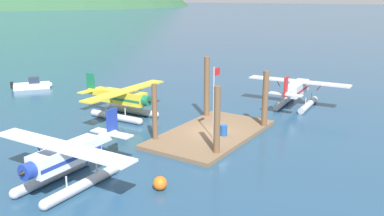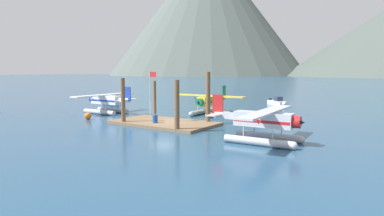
{
  "view_description": "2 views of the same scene",
  "coord_description": "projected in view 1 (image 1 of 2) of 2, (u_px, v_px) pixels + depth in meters",
  "views": [
    {
      "loc": [
        -27.59,
        -15.99,
        11.13
      ],
      "look_at": [
        -0.6,
        1.49,
        2.27
      ],
      "focal_mm": 38.08,
      "sensor_mm": 36.0,
      "label": 1
    },
    {
      "loc": [
        22.86,
        -27.85,
        5.86
      ],
      "look_at": [
        2.03,
        2.61,
        1.71
      ],
      "focal_mm": 30.36,
      "sensor_mm": 36.0,
      "label": 2
    }
  ],
  "objects": [
    {
      "name": "boat_white_open_north",
      "position": [
        33.0,
        85.0,
        50.6
      ],
      "size": [
        4.23,
        3.77,
        1.5
      ],
      "color": "silver",
      "rests_on": "ground"
    },
    {
      "name": "piling_far_left",
      "position": [
        155.0,
        114.0,
        31.46
      ],
      "size": [
        0.39,
        0.39,
        4.71
      ],
      "primitive_type": "cylinder",
      "color": "brown",
      "rests_on": "ground"
    },
    {
      "name": "piling_near_left",
      "position": [
        217.0,
        122.0,
        28.63
      ],
      "size": [
        0.47,
        0.47,
        5.16
      ],
      "primitive_type": "cylinder",
      "color": "brown",
      "rests_on": "ground"
    },
    {
      "name": "seaplane_silver_stbd_aft",
      "position": [
        297.0,
        92.0,
        42.17
      ],
      "size": [
        7.97,
        10.47,
        3.84
      ],
      "color": "#B7BABF",
      "rests_on": "ground"
    },
    {
      "name": "fuel_drum",
      "position": [
        224.0,
        130.0,
        32.64
      ],
      "size": [
        0.62,
        0.62,
        0.88
      ],
      "color": "#1E4C99",
      "rests_on": "dock_platform"
    },
    {
      "name": "seaplane_yellow_bow_centre",
      "position": [
        124.0,
        101.0,
        38.41
      ],
      "size": [
        10.44,
        7.98,
        3.84
      ],
      "color": "#B7BABF",
      "rests_on": "ground"
    },
    {
      "name": "piling_far_right",
      "position": [
        207.0,
        88.0,
        37.64
      ],
      "size": [
        0.5,
        0.5,
        5.83
      ],
      "primitive_type": "cylinder",
      "color": "brown",
      "rests_on": "ground"
    },
    {
      "name": "piling_near_right",
      "position": [
        265.0,
        100.0,
        34.73
      ],
      "size": [
        0.5,
        0.5,
        5.08
      ],
      "primitive_type": "cylinder",
      "color": "brown",
      "rests_on": "ground"
    },
    {
      "name": "dock_platform",
      "position": [
        211.0,
        134.0,
        33.62
      ],
      "size": [
        11.63,
        6.35,
        0.3
      ],
      "primitive_type": "cube",
      "color": "brown",
      "rests_on": "ground"
    },
    {
      "name": "seaplane_white_port_fwd",
      "position": [
        66.0,
        161.0,
        24.4
      ],
      "size": [
        7.98,
        10.44,
        3.84
      ],
      "color": "#B7BABF",
      "rests_on": "ground"
    },
    {
      "name": "ground_plane",
      "position": [
        211.0,
        135.0,
        33.66
      ],
      "size": [
        1200.0,
        1200.0,
        0.0
      ],
      "primitive_type": "plane",
      "color": "navy"
    },
    {
      "name": "flagpole",
      "position": [
        215.0,
        94.0,
        31.28
      ],
      "size": [
        0.95,
        0.1,
        5.7
      ],
      "color": "silver",
      "rests_on": "dock_platform"
    },
    {
      "name": "mooring_buoy",
      "position": [
        160.0,
        183.0,
        24.11
      ],
      "size": [
        0.85,
        0.85,
        0.85
      ],
      "primitive_type": "sphere",
      "color": "orange",
      "rests_on": "ground"
    }
  ]
}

